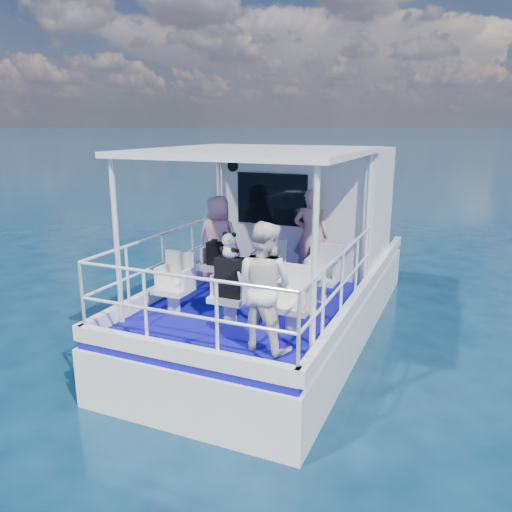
{
  "coord_description": "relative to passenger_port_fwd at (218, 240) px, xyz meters",
  "views": [
    {
      "loc": [
        2.87,
        -6.81,
        3.49
      ],
      "look_at": [
        0.08,
        -0.4,
        1.67
      ],
      "focal_mm": 35.0,
      "sensor_mm": 36.0,
      "label": 1
    }
  ],
  "objects": [
    {
      "name": "seat_center_aft",
      "position": [
        0.96,
        -1.51,
        -0.55
      ],
      "size": [
        0.48,
        0.46,
        0.38
      ],
      "primitive_type": "cube",
      "color": "silver",
      "rests_on": "deck"
    },
    {
      "name": "railings",
      "position": [
        0.96,
        -0.99,
        -0.24
      ],
      "size": [
        2.84,
        3.59,
        1.0
      ],
      "primitive_type": null,
      "color": "white",
      "rests_on": "deck"
    },
    {
      "name": "deck",
      "position": [
        0.96,
        0.59,
        -0.79
      ],
      "size": [
        2.9,
        6.9,
        0.1
      ],
      "primitive_type": "cube",
      "color": "#0D0878",
      "rests_on": "hull"
    },
    {
      "name": "seat_port_aft",
      "position": [
        0.06,
        -1.51,
        -0.55
      ],
      "size": [
        0.48,
        0.46,
        0.38
      ],
      "primitive_type": "cube",
      "color": "silver",
      "rests_on": "deck"
    },
    {
      "name": "passenger_port_fwd",
      "position": [
        0.0,
        0.0,
        0.0
      ],
      "size": [
        0.58,
        0.43,
        1.49
      ],
      "primitive_type": "imported",
      "rotation": [
        0.0,
        0.0,
        3.2
      ],
      "color": "pink",
      "rests_on": "deck"
    },
    {
      "name": "passenger_stbd_fwd",
      "position": [
        1.41,
        0.66,
        0.06
      ],
      "size": [
        0.64,
        0.47,
        1.6
      ],
      "primitive_type": "imported",
      "rotation": [
        0.0,
        0.0,
        3.31
      ],
      "color": "tan",
      "rests_on": "deck"
    },
    {
      "name": "cabin",
      "position": [
        0.96,
        1.89,
        0.36
      ],
      "size": [
        2.85,
        2.0,
        2.2
      ],
      "primitive_type": "cube",
      "color": "white",
      "rests_on": "deck"
    },
    {
      "name": "hull",
      "position": [
        0.96,
        0.59,
        -1.64
      ],
      "size": [
        3.0,
        7.0,
        1.6
      ],
      "primitive_type": "cube",
      "color": "white",
      "rests_on": "ground"
    },
    {
      "name": "panda",
      "position": [
        1.0,
        -1.57,
        0.34
      ],
      "size": [
        0.22,
        0.19,
        0.34
      ],
      "primitive_type": null,
      "color": "silver",
      "rests_on": "backpack_center"
    },
    {
      "name": "seat_port_fwd",
      "position": [
        0.06,
        -0.21,
        -0.55
      ],
      "size": [
        0.48,
        0.46,
        0.38
      ],
      "primitive_type": "cube",
      "color": "silver",
      "rests_on": "deck"
    },
    {
      "name": "passenger_stbd_aft",
      "position": [
        1.7,
        -2.1,
        0.03
      ],
      "size": [
        0.83,
        0.69,
        1.55
      ],
      "primitive_type": "imported",
      "rotation": [
        0.0,
        0.0,
        3.0
      ],
      "color": "white",
      "rests_on": "deck"
    },
    {
      "name": "backpack_center",
      "position": [
        0.99,
        -1.56,
        -0.1
      ],
      "size": [
        0.36,
        0.2,
        0.53
      ],
      "primitive_type": "cube",
      "color": "black",
      "rests_on": "seat_center_aft"
    },
    {
      "name": "backpack_port",
      "position": [
        0.09,
        -0.25,
        -0.17
      ],
      "size": [
        0.29,
        0.16,
        0.38
      ],
      "primitive_type": "cube",
      "color": "black",
      "rests_on": "seat_port_fwd"
    },
    {
      "name": "ground",
      "position": [
        0.96,
        -0.41,
        -1.64
      ],
      "size": [
        2000.0,
        2000.0,
        0.0
      ],
      "primitive_type": "plane",
      "color": "#08223D",
      "rests_on": "ground"
    },
    {
      "name": "seat_center_fwd",
      "position": [
        0.96,
        -0.21,
        -0.55
      ],
      "size": [
        0.48,
        0.46,
        0.38
      ],
      "primitive_type": "cube",
      "color": "silver",
      "rests_on": "deck"
    },
    {
      "name": "seat_stbd_aft",
      "position": [
        1.86,
        -1.51,
        -0.55
      ],
      "size": [
        0.48,
        0.46,
        0.38
      ],
      "primitive_type": "cube",
      "color": "silver",
      "rests_on": "deck"
    },
    {
      "name": "canopy_posts",
      "position": [
        0.96,
        -0.66,
        0.36
      ],
      "size": [
        2.77,
        2.97,
        2.2
      ],
      "color": "white",
      "rests_on": "deck"
    },
    {
      "name": "compact_camera",
      "position": [
        0.07,
        -0.25,
        0.04
      ],
      "size": [
        0.09,
        0.05,
        0.05
      ],
      "primitive_type": "cube",
      "color": "black",
      "rests_on": "backpack_port"
    },
    {
      "name": "canopy",
      "position": [
        0.96,
        -0.61,
        1.5
      ],
      "size": [
        3.0,
        3.2,
        0.08
      ],
      "primitive_type": "cube",
      "color": "white",
      "rests_on": "cabin"
    },
    {
      "name": "seat_stbd_fwd",
      "position": [
        1.86,
        -0.21,
        -0.55
      ],
      "size": [
        0.48,
        0.46,
        0.38
      ],
      "primitive_type": "cube",
      "color": "silver",
      "rests_on": "deck"
    }
  ]
}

